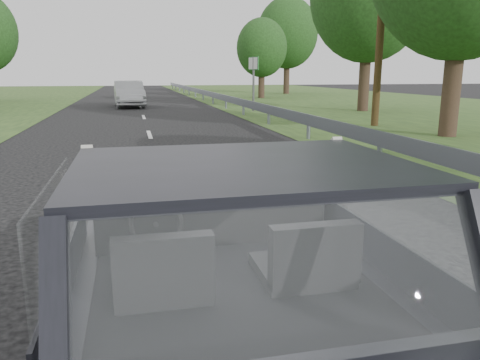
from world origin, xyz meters
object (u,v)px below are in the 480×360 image
cat (243,183)px  utility_pole (382,9)px  highway_sign (253,84)px  subject_car (227,266)px  other_car (129,94)px

cat → utility_pole: bearing=45.5°
cat → highway_sign: (5.17, 19.42, 0.24)m
subject_car → cat: (0.25, 0.65, 0.35)m
other_car → utility_pole: bearing=-57.5°
other_car → utility_pole: utility_pole is taller
subject_car → utility_pole: bearing=57.8°
cat → other_car: other_car is taller
cat → highway_sign: highway_sign is taller
cat → utility_pole: utility_pole is taller
highway_sign → subject_car: bearing=-116.4°
cat → other_car: size_ratio=0.12×
subject_car → highway_sign: 20.79m
subject_car → highway_sign: (5.41, 20.06, 0.59)m
cat → highway_sign: bearing=63.3°
highway_sign → cat: bearing=-116.2°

